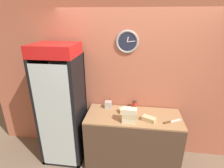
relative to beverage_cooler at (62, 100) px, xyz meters
name	(u,v)px	position (x,y,z in m)	size (l,w,h in m)	color
wall_back	(135,81)	(1.18, 0.32, 0.27)	(5.20, 0.09, 2.70)	#B7664C
prep_counter	(132,139)	(1.18, -0.05, -0.63)	(1.50, 0.63, 0.91)	#4C3828
beverage_cooler	(62,100)	(0.00, 0.00, 0.00)	(0.66, 0.62, 2.01)	black
sandwich_stack_bottom	(129,120)	(1.12, -0.24, -0.14)	(0.21, 0.12, 0.08)	beige
sandwich_stack_middle	(129,115)	(1.12, -0.24, -0.06)	(0.21, 0.12, 0.08)	beige
sandwich_stack_top	(130,111)	(1.12, -0.24, 0.01)	(0.22, 0.12, 0.08)	beige
sandwich_flat_left	(125,110)	(1.04, 0.05, -0.14)	(0.23, 0.17, 0.07)	beige
sandwich_flat_right	(149,119)	(1.41, -0.17, -0.14)	(0.22, 0.18, 0.07)	tan
chefs_knife	(170,122)	(1.72, -0.16, -0.17)	(0.29, 0.18, 0.02)	silver
condiment_jar	(134,105)	(1.19, 0.21, -0.12)	(0.07, 0.07, 0.13)	#B72D23
napkin_dispenser	(108,105)	(0.74, 0.15, -0.12)	(0.11, 0.09, 0.12)	#B7B2AD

